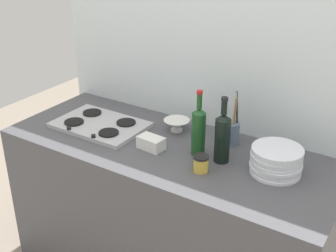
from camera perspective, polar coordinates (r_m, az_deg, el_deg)
The scene contains 10 objects.
counter_block at distance 2.59m, azimuth 0.00°, elevation -11.44°, with size 1.80×0.70×0.90m, color #4C4C51.
backsplash_panel at distance 2.56m, azimuth 4.64°, elevation 5.30°, with size 1.90×0.06×2.26m, color silver.
stovetop_hob at distance 2.59m, azimuth -8.62°, elevation 0.17°, with size 0.51×0.34×0.04m.
plate_stack at distance 2.16m, azimuth 13.58°, elevation -4.27°, with size 0.25×0.24×0.13m.
wine_bottle_leftmost at distance 2.22m, azimuth 3.90°, elevation -0.53°, with size 0.07×0.07×0.34m.
wine_bottle_mid_left at distance 2.17m, azimuth 6.94°, elevation -1.34°, with size 0.08×0.08×0.34m.
mixing_bowl at distance 2.50m, azimuth 1.12°, elevation 0.16°, with size 0.15×0.15×0.07m.
butter_dish at distance 2.32m, azimuth -2.16°, elevation -2.16°, with size 0.13×0.08×0.07m, color white.
utensil_crock at distance 2.38m, azimuth 8.10°, elevation -0.72°, with size 0.08×0.08×0.28m.
condiment_jar_front at distance 2.12m, azimuth 4.21°, elevation -4.75°, with size 0.08×0.08×0.08m.
Camera 1 is at (1.12, -1.74, 2.01)m, focal length 47.99 mm.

